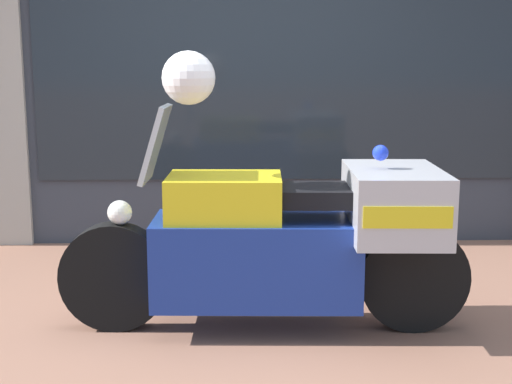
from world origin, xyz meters
name	(u,v)px	position (x,y,z in m)	size (l,w,h in m)	color
ground_plane	(253,317)	(0.00, 0.00, 0.00)	(60.00, 60.00, 0.00)	#8E604C
shop_building	(202,19)	(-0.37, 2.00, 1.87)	(5.29, 0.55, 3.73)	#333842
window_display	(286,185)	(0.34, 2.03, 0.46)	(4.02, 0.30, 1.90)	slate
paramedic_motorcycle	(292,237)	(0.21, -0.20, 0.55)	(2.35, 0.81, 1.30)	black
white_helmet	(189,78)	(-0.36, -0.18, 1.45)	(0.29, 0.29, 0.29)	white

